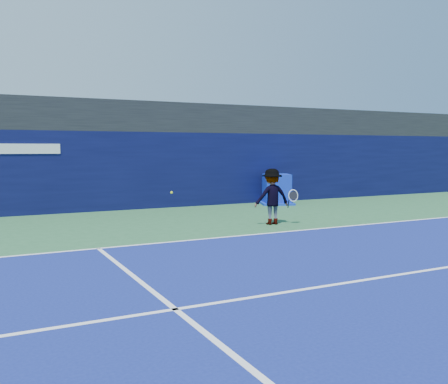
{
  "coord_description": "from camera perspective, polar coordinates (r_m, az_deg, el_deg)",
  "views": [
    {
      "loc": [
        -7.57,
        -8.69,
        2.36
      ],
      "look_at": [
        -0.57,
        5.2,
        1.0
      ],
      "focal_mm": 40.0,
      "sensor_mm": 36.0,
      "label": 1
    }
  ],
  "objects": [
    {
      "name": "back_wall_assembly",
      "position": [
        20.64,
        -5.23,
        2.59
      ],
      "size": [
        36.0,
        1.03,
        3.0
      ],
      "color": "#090C35",
      "rests_on": "ground"
    },
    {
      "name": "ground",
      "position": [
        11.76,
        14.12,
        -6.73
      ],
      "size": [
        80.0,
        80.0,
        0.0
      ],
      "primitive_type": "plane",
      "color": "#2A5D35",
      "rests_on": "ground"
    },
    {
      "name": "stadium_band",
      "position": [
        21.59,
        -6.25,
        8.26
      ],
      "size": [
        36.0,
        3.0,
        1.2
      ],
      "primitive_type": "cube",
      "color": "black",
      "rests_on": "back_wall_assembly"
    },
    {
      "name": "equipment_cart",
      "position": [
        21.26,
        6.04,
        0.18
      ],
      "size": [
        1.71,
        1.71,
        1.28
      ],
      "color": "#0C22B1",
      "rests_on": "ground"
    },
    {
      "name": "service_line",
      "position": [
        10.37,
        21.45,
        -8.46
      ],
      "size": [
        24.0,
        0.1,
        0.01
      ],
      "primitive_type": "cube",
      "color": "white",
      "rests_on": "ground"
    },
    {
      "name": "tennis_player",
      "position": [
        15.56,
        5.5,
        -0.52
      ],
      "size": [
        1.35,
        0.78,
        1.74
      ],
      "color": "silver",
      "rests_on": "ground"
    },
    {
      "name": "baseline",
      "position": [
        14.12,
        6.12,
        -4.61
      ],
      "size": [
        24.0,
        0.1,
        0.01
      ],
      "primitive_type": "cube",
      "color": "white",
      "rests_on": "ground"
    },
    {
      "name": "tennis_ball",
      "position": [
        15.62,
        -6.02,
        -0.06
      ],
      "size": [
        0.08,
        0.08,
        0.08
      ],
      "color": "#C3D317",
      "rests_on": "ground"
    }
  ]
}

